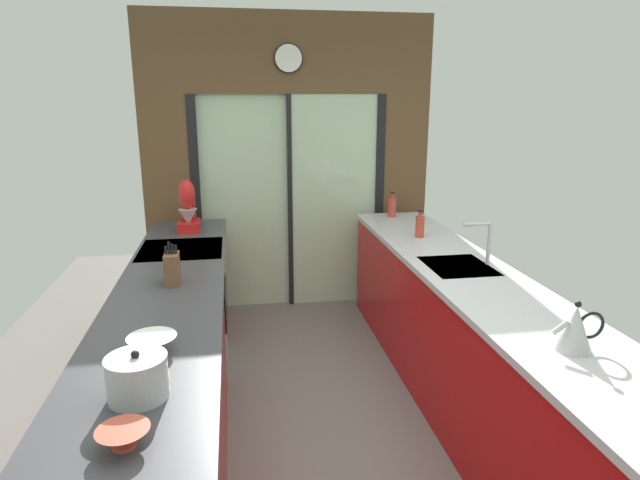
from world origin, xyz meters
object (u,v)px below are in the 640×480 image
oven_range (185,309)px  soap_bottle_far (392,207)px  mixing_bowl_near (123,437)px  knife_block (172,268)px  soap_bottle_near (420,226)px  stock_pot (137,377)px  mixing_bowl_far (152,344)px  stand_mixer (188,211)px  kettle (576,328)px

oven_range → soap_bottle_far: 2.04m
mixing_bowl_near → knife_block: size_ratio=0.66×
oven_range → knife_block: 0.94m
soap_bottle_near → stock_pot: bearing=-131.2°
stock_pot → mixing_bowl_near: bearing=-90.0°
mixing_bowl_far → stand_mixer: size_ratio=0.50×
stock_pot → mixing_bowl_far: bearing=90.0°
soap_bottle_near → oven_range: bearing=-178.7°
oven_range → soap_bottle_near: soap_bottle_near is taller
mixing_bowl_near → soap_bottle_near: (1.78, 2.32, 0.05)m
oven_range → soap_bottle_near: size_ratio=4.31×
mixing_bowl_far → stand_mixer: 2.18m
mixing_bowl_near → kettle: kettle is taller
stand_mixer → soap_bottle_near: size_ratio=1.97×
stand_mixer → soap_bottle_far: stand_mixer is taller
mixing_bowl_near → knife_block: 1.52m
oven_range → stand_mixer: size_ratio=2.19×
soap_bottle_near → soap_bottle_far: bearing=90.0°
soap_bottle_near → soap_bottle_far: size_ratio=0.94×
stand_mixer → kettle: size_ratio=1.71×
mixing_bowl_far → soap_bottle_far: 3.00m
mixing_bowl_near → soap_bottle_far: (1.78, 3.06, 0.06)m
knife_block → stand_mixer: size_ratio=0.61×
oven_range → knife_block: knife_block is taller
oven_range → soap_bottle_near: (1.80, 0.04, 0.55)m
soap_bottle_near → mixing_bowl_far: bearing=-136.7°
oven_range → stand_mixer: 0.83m
knife_block → soap_bottle_far: (1.78, 1.54, -0.00)m
oven_range → stock_pot: stock_pot is taller
mixing_bowl_far → kettle: 1.80m
soap_bottle_far → stand_mixer: bearing=-172.5°
oven_range → kettle: size_ratio=3.75×
oven_range → knife_block: bearing=-88.6°
oven_range → kettle: bearing=-46.6°
mixing_bowl_far → soap_bottle_near: 2.45m
knife_block → mixing_bowl_far: bearing=-90.0°
knife_block → oven_range: bearing=91.4°
stock_pot → kettle: bearing=2.9°
mixing_bowl_near → stock_pot: stock_pot is taller
stand_mixer → mixing_bowl_near: bearing=-90.0°
oven_range → mixing_bowl_near: bearing=-89.5°
stand_mixer → knife_block: bearing=-90.0°
mixing_bowl_far → soap_bottle_far: soap_bottle_far is taller
mixing_bowl_far → soap_bottle_near: size_ratio=0.98×
soap_bottle_far → stock_pot: bearing=-122.7°
stand_mixer → soap_bottle_far: 1.80m
kettle → soap_bottle_near: size_ratio=1.15×
mixing_bowl_near → soap_bottle_near: size_ratio=0.78×
stock_pot → oven_range: bearing=90.5°
oven_range → stock_pot: bearing=-89.5°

